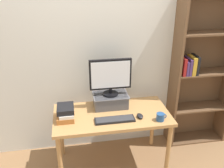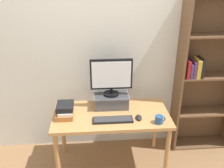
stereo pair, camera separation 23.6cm
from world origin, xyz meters
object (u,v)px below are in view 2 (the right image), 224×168
at_px(desk, 111,120).
at_px(keyboard, 113,120).
at_px(bookshelf_unit, 207,74).
at_px(coffee_mug, 159,119).
at_px(riser_box, 111,100).
at_px(computer_monitor, 111,76).
at_px(book_stack, 65,111).
at_px(computer_mouse, 139,117).

bearing_deg(desk, keyboard, -87.28).
relative_size(bookshelf_unit, coffee_mug, 17.56).
bearing_deg(riser_box, computer_monitor, -90.00).
xyz_separation_m(desk, book_stack, (-0.50, -0.02, 0.15)).
bearing_deg(bookshelf_unit, keyboard, -158.17).
distance_m(computer_monitor, computer_mouse, 0.54).
xyz_separation_m(riser_box, computer_mouse, (0.27, -0.30, -0.06)).
bearing_deg(keyboard, book_stack, 165.85).
relative_size(computer_monitor, book_stack, 2.02).
bearing_deg(desk, computer_monitor, 85.26).
bearing_deg(riser_box, desk, -94.70).
bearing_deg(book_stack, riser_box, 20.24).
bearing_deg(computer_mouse, coffee_mug, -24.92).
height_order(computer_monitor, keyboard, computer_monitor).
bearing_deg(computer_monitor, book_stack, -159.90).
distance_m(bookshelf_unit, computer_mouse, 1.06).
distance_m(computer_monitor, keyboard, 0.48).
distance_m(computer_monitor, book_stack, 0.63).
bearing_deg(computer_mouse, riser_box, 132.04).
bearing_deg(book_stack, computer_mouse, -8.09).
bearing_deg(book_stack, desk, 1.94).
bearing_deg(bookshelf_unit, book_stack, -168.40).
bearing_deg(computer_monitor, bookshelf_unit, 7.70).
bearing_deg(computer_mouse, keyboard, -176.71).
bearing_deg(keyboard, bookshelf_unit, 21.83).
distance_m(riser_box, computer_mouse, 0.41).
xyz_separation_m(bookshelf_unit, keyboard, (-1.19, -0.48, -0.29)).
bearing_deg(desk, bookshelf_unit, 15.48).
bearing_deg(coffee_mug, keyboard, 170.96).
relative_size(book_stack, coffee_mug, 2.07).
height_order(computer_mouse, book_stack, book_stack).
bearing_deg(computer_mouse, desk, 155.77).
bearing_deg(keyboard, coffee_mug, -9.04).
bearing_deg(computer_monitor, keyboard, -91.32).
distance_m(riser_box, coffee_mug, 0.61).
xyz_separation_m(keyboard, book_stack, (-0.51, 0.13, 0.06)).
height_order(desk, coffee_mug, coffee_mug).
xyz_separation_m(desk, computer_mouse, (0.29, -0.13, 0.10)).
distance_m(bookshelf_unit, coffee_mug, 0.93).
height_order(computer_monitor, computer_mouse, computer_monitor).
bearing_deg(keyboard, computer_monitor, 88.68).
height_order(keyboard, computer_mouse, computer_mouse).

